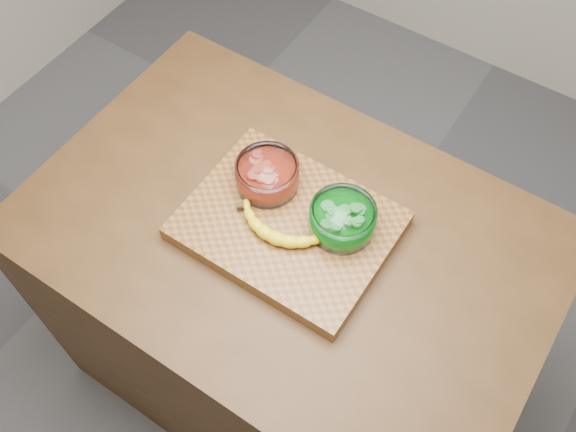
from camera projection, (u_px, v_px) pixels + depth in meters
The scene contains 6 objects.
ground at pixel (288, 367), 2.21m from camera, with size 3.50×3.50×0.00m, color #545458.
counter at pixel (288, 313), 1.83m from camera, with size 1.20×0.80×0.90m, color #462C15.
cutting_board at pixel (288, 226), 1.43m from camera, with size 0.45×0.35×0.04m, color brown.
bowl_red at pixel (267, 175), 1.44m from camera, with size 0.14×0.14×0.07m.
bowl_green at pixel (342, 219), 1.38m from camera, with size 0.14×0.14×0.07m.
banana at pixel (282, 225), 1.39m from camera, with size 0.24×0.13×0.03m, color yellow, non-canonical shape.
Camera 1 is at (0.42, -0.63, 2.14)m, focal length 40.00 mm.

